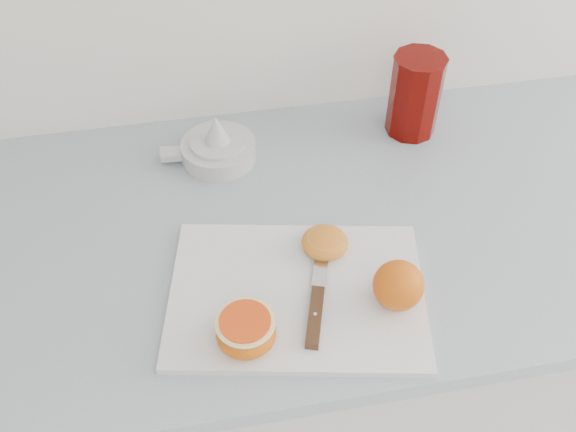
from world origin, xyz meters
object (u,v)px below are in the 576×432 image
(half_orange, at_px, (246,331))
(citrus_juicer, at_px, (217,147))
(red_tumbler, at_px, (415,98))
(counter, at_px, (348,357))
(cutting_board, at_px, (297,294))

(half_orange, distance_m, citrus_juicer, 0.40)
(citrus_juicer, relative_size, red_tumbler, 1.09)
(half_orange, bearing_deg, red_tumbler, 48.70)
(counter, relative_size, cutting_board, 7.29)
(cutting_board, height_order, half_orange, half_orange)
(red_tumbler, bearing_deg, half_orange, -131.30)
(counter, height_order, cutting_board, cutting_board)
(counter, xyz_separation_m, citrus_juicer, (-0.22, 0.18, 0.47))
(cutting_board, bearing_deg, red_tumbler, 50.65)
(cutting_board, distance_m, citrus_juicer, 0.34)
(counter, relative_size, red_tumbler, 17.28)
(half_orange, relative_size, citrus_juicer, 0.48)
(half_orange, relative_size, red_tumbler, 0.52)
(counter, height_order, red_tumbler, red_tumbler)
(counter, distance_m, half_orange, 0.58)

